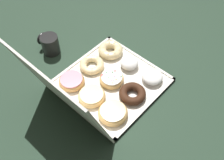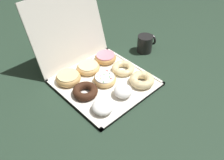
% 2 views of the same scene
% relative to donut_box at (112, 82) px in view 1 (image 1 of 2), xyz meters
% --- Properties ---
extents(ground_plane, '(3.00, 3.00, 0.00)m').
position_rel_donut_box_xyz_m(ground_plane, '(0.00, 0.00, -0.01)').
color(ground_plane, '#233828').
extents(donut_box, '(0.40, 0.40, 0.01)m').
position_rel_donut_box_xyz_m(donut_box, '(0.00, 0.00, 0.00)').
color(donut_box, silver).
rests_on(donut_box, ground).
extents(box_lid_open, '(0.40, 0.12, 0.36)m').
position_rel_donut_box_xyz_m(box_lid_open, '(0.00, 0.26, 0.18)').
color(box_lid_open, silver).
rests_on(box_lid_open, ground).
extents(powdered_filled_donut_0, '(0.09, 0.09, 0.04)m').
position_rel_donut_box_xyz_m(powdered_filled_donut_0, '(-0.13, -0.13, 0.03)').
color(powdered_filled_donut_0, white).
rests_on(powdered_filled_donut_0, donut_box).
extents(powdered_filled_donut_1, '(0.08, 0.08, 0.05)m').
position_rel_donut_box_xyz_m(powdered_filled_donut_1, '(0.00, -0.12, 0.03)').
color(powdered_filled_donut_1, white).
rests_on(powdered_filled_donut_1, donut_box).
extents(cruller_donut_2, '(0.12, 0.12, 0.04)m').
position_rel_donut_box_xyz_m(cruller_donut_2, '(0.12, -0.12, 0.03)').
color(cruller_donut_2, beige).
rests_on(cruller_donut_2, donut_box).
extents(chocolate_cake_ring_donut_3, '(0.11, 0.11, 0.04)m').
position_rel_donut_box_xyz_m(chocolate_cake_ring_donut_3, '(-0.12, -0.00, 0.02)').
color(chocolate_cake_ring_donut_3, '#381E11').
rests_on(chocolate_cake_ring_donut_3, donut_box).
extents(sprinkle_donut_4, '(0.11, 0.11, 0.04)m').
position_rel_donut_box_xyz_m(sprinkle_donut_4, '(0.00, 0.00, 0.02)').
color(sprinkle_donut_4, '#E5B770').
rests_on(sprinkle_donut_4, donut_box).
extents(cruller_donut_5, '(0.11, 0.11, 0.03)m').
position_rel_donut_box_xyz_m(cruller_donut_5, '(0.12, -0.00, 0.02)').
color(cruller_donut_5, beige).
rests_on(cruller_donut_5, donut_box).
extents(glazed_ring_donut_6, '(0.12, 0.12, 0.04)m').
position_rel_donut_box_xyz_m(glazed_ring_donut_6, '(-0.12, 0.12, 0.02)').
color(glazed_ring_donut_6, tan).
rests_on(glazed_ring_donut_6, donut_box).
extents(glazed_ring_donut_7, '(0.11, 0.11, 0.04)m').
position_rel_donut_box_xyz_m(glazed_ring_donut_7, '(-0.00, 0.12, 0.02)').
color(glazed_ring_donut_7, '#E5B770').
rests_on(glazed_ring_donut_7, donut_box).
extents(pink_frosted_donut_8, '(0.11, 0.11, 0.04)m').
position_rel_donut_box_xyz_m(pink_frosted_donut_8, '(0.12, 0.13, 0.02)').
color(pink_frosted_donut_8, tan).
rests_on(pink_frosted_donut_8, donut_box).
extents(coffee_mug, '(0.10, 0.08, 0.09)m').
position_rel_donut_box_xyz_m(coffee_mug, '(0.35, 0.05, 0.04)').
color(coffee_mug, black).
rests_on(coffee_mug, ground).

